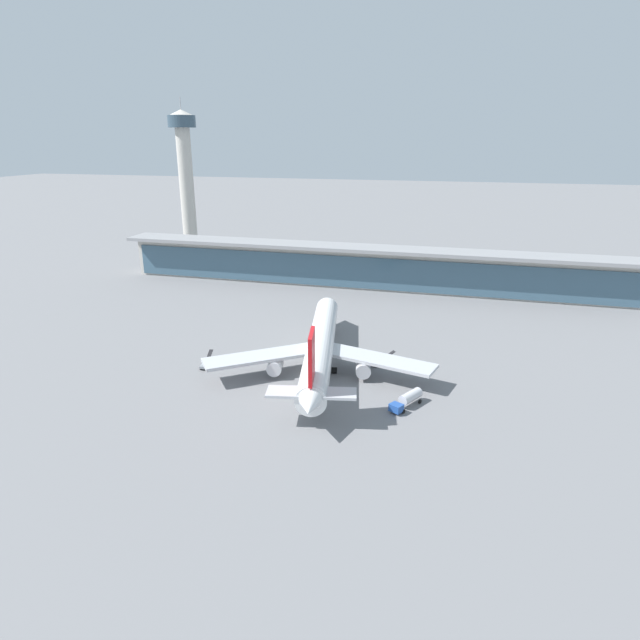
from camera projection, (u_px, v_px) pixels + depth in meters
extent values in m
plane|color=slate|center=(304.00, 373.00, 123.30)|extent=(1200.00, 1200.00, 0.00)
cylinder|color=white|center=(321.00, 345.00, 124.37)|extent=(17.25, 57.44, 6.05)
cone|color=white|center=(328.00, 305.00, 153.76)|extent=(6.89, 6.51, 5.93)
cone|color=white|center=(309.00, 405.00, 95.08)|extent=(6.65, 7.60, 5.45)
cube|color=black|center=(327.00, 305.00, 150.15)|extent=(4.94, 3.35, 0.73)
cube|color=#B7BABF|center=(261.00, 356.00, 120.55)|extent=(24.78, 21.14, 0.73)
cube|color=#B7BABF|center=(378.00, 359.00, 118.93)|extent=(26.92, 13.05, 0.73)
cylinder|color=silver|center=(275.00, 366.00, 120.45)|extent=(4.14, 4.95, 3.34)
cylinder|color=silver|center=(363.00, 369.00, 119.22)|extent=(4.14, 4.95, 3.34)
cube|color=red|center=(312.00, 357.00, 97.74)|extent=(2.16, 7.30, 9.39)
cube|color=#B7BABF|center=(311.00, 393.00, 98.95)|extent=(17.27, 7.79, 0.52)
cylinder|color=black|center=(305.00, 370.00, 123.24)|extent=(1.52, 1.68, 1.46)
cylinder|color=black|center=(334.00, 370.00, 122.82)|extent=(1.52, 1.68, 1.46)
cylinder|color=black|center=(326.00, 331.00, 147.67)|extent=(1.52, 1.68, 1.46)
cube|color=#234C9E|center=(380.00, 362.00, 127.45)|extent=(4.61, 4.72, 0.60)
cube|color=black|center=(388.00, 356.00, 128.30)|extent=(3.37, 3.49, 1.72)
cylinder|color=black|center=(383.00, 360.00, 129.04)|extent=(0.82, 0.85, 0.90)
cylinder|color=black|center=(387.00, 363.00, 127.71)|extent=(0.82, 0.85, 0.90)
cylinder|color=black|center=(372.00, 363.00, 127.39)|extent=(0.82, 0.85, 0.90)
cylinder|color=black|center=(376.00, 366.00, 126.05)|extent=(0.82, 0.85, 0.90)
cube|color=#234C9E|center=(396.00, 408.00, 104.87)|extent=(3.07, 2.91, 1.50)
cylinder|color=silver|center=(411.00, 396.00, 107.92)|extent=(4.53, 5.92, 2.10)
cylinder|color=black|center=(404.00, 411.00, 105.04)|extent=(0.68, 0.92, 0.90)
cylinder|color=black|center=(394.00, 408.00, 106.48)|extent=(0.68, 0.92, 0.90)
cylinder|color=black|center=(420.00, 401.00, 108.93)|extent=(0.68, 0.92, 0.90)
cylinder|color=black|center=(411.00, 398.00, 110.38)|extent=(0.68, 0.92, 0.90)
cube|color=gray|center=(206.00, 364.00, 126.32)|extent=(2.50, 5.01, 0.60)
cube|color=black|center=(209.00, 356.00, 128.25)|extent=(1.48, 4.04, 1.72)
cylinder|color=black|center=(205.00, 362.00, 128.08)|extent=(0.41, 0.93, 0.90)
cylinder|color=black|center=(212.00, 362.00, 127.90)|extent=(0.41, 0.93, 0.90)
cylinder|color=black|center=(201.00, 368.00, 124.92)|extent=(0.41, 0.93, 0.90)
cylinder|color=black|center=(208.00, 368.00, 124.74)|extent=(0.41, 0.93, 0.90)
cube|color=beige|center=(366.00, 268.00, 191.99)|extent=(180.00, 8.00, 14.00)
cube|color=#3D5B70|center=(364.00, 273.00, 188.28)|extent=(176.40, 0.50, 11.20)
cube|color=gray|center=(366.00, 248.00, 187.71)|extent=(183.60, 12.80, 1.20)
cylinder|color=beige|center=(187.00, 193.00, 241.05)|extent=(6.40, 6.40, 55.67)
cylinder|color=#384C5B|center=(182.00, 121.00, 231.27)|extent=(12.00, 12.00, 5.00)
cone|color=beige|center=(181.00, 112.00, 230.08)|extent=(10.20, 10.20, 2.40)
cylinder|color=#99999E|center=(180.00, 103.00, 228.89)|extent=(0.36, 0.36, 5.00)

